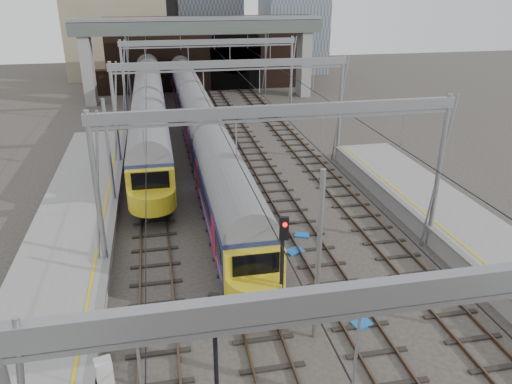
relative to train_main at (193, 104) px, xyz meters
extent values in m
plane|color=#38332D|center=(2.00, -33.29, -2.35)|extent=(160.00, 160.00, 0.00)
cube|color=gray|center=(-8.20, -30.79, -1.80)|extent=(4.20, 55.00, 1.10)
cube|color=slate|center=(-6.15, -30.79, -1.30)|extent=(0.35, 55.00, 0.12)
cube|color=gold|center=(-6.65, -30.79, -1.23)|extent=(0.12, 55.00, 0.01)
cube|color=#4C3828|center=(-4.72, -18.29, -2.26)|extent=(0.08, 80.00, 0.16)
cube|color=#4C3828|center=(-3.28, -18.29, -2.26)|extent=(0.08, 80.00, 0.16)
cube|color=black|center=(-4.00, -18.29, -2.33)|extent=(2.40, 80.00, 0.14)
cube|color=#4C3828|center=(-0.72, -18.29, -2.26)|extent=(0.08, 80.00, 0.16)
cube|color=#4C3828|center=(0.72, -18.29, -2.26)|extent=(0.08, 80.00, 0.16)
cube|color=black|center=(0.00, -18.29, -2.33)|extent=(2.40, 80.00, 0.14)
cube|color=#4C3828|center=(3.28, -18.29, -2.26)|extent=(0.08, 80.00, 0.16)
cube|color=#4C3828|center=(4.72, -18.29, -2.26)|extent=(0.08, 80.00, 0.16)
cube|color=black|center=(4.00, -18.29, -2.33)|extent=(2.40, 80.00, 0.14)
cube|color=#4C3828|center=(7.28, -18.29, -2.26)|extent=(0.08, 80.00, 0.16)
cube|color=#4C3828|center=(8.72, -18.29, -2.26)|extent=(0.08, 80.00, 0.16)
cube|color=black|center=(8.00, -18.29, -2.33)|extent=(2.40, 80.00, 0.14)
cube|color=gray|center=(2.00, -39.29, 5.25)|extent=(16.80, 0.28, 0.50)
cylinder|color=gray|center=(-6.20, -25.29, 1.65)|extent=(0.24, 0.24, 8.00)
cylinder|color=gray|center=(10.20, -25.29, 1.65)|extent=(0.24, 0.24, 8.00)
cube|color=gray|center=(2.00, -25.29, 5.25)|extent=(16.80, 0.28, 0.50)
cylinder|color=gray|center=(-6.20, -11.29, 1.65)|extent=(0.24, 0.24, 8.00)
cylinder|color=gray|center=(10.20, -11.29, 1.65)|extent=(0.24, 0.24, 8.00)
cube|color=gray|center=(2.00, -11.29, 5.25)|extent=(16.80, 0.28, 0.50)
cylinder|color=gray|center=(-6.20, 2.71, 1.65)|extent=(0.24, 0.24, 8.00)
cylinder|color=gray|center=(10.20, 2.71, 1.65)|extent=(0.24, 0.24, 8.00)
cube|color=gray|center=(2.00, 2.71, 5.25)|extent=(16.80, 0.28, 0.50)
cylinder|color=gray|center=(-6.20, 14.71, 1.65)|extent=(0.24, 0.24, 8.00)
cylinder|color=gray|center=(10.20, 14.71, 1.65)|extent=(0.24, 0.24, 8.00)
cube|color=gray|center=(2.00, 14.71, 5.25)|extent=(16.80, 0.28, 0.50)
cube|color=black|center=(-4.00, -18.29, 3.15)|extent=(0.03, 80.00, 0.03)
cube|color=black|center=(0.00, -18.29, 3.15)|extent=(0.03, 80.00, 0.03)
cube|color=black|center=(4.00, -18.29, 3.15)|extent=(0.03, 80.00, 0.03)
cube|color=black|center=(8.00, -18.29, 3.15)|extent=(0.03, 80.00, 0.03)
cube|color=black|center=(4.00, 18.71, 2.15)|extent=(26.00, 2.00, 9.00)
cube|color=black|center=(7.00, 17.69, 0.25)|extent=(6.50, 0.10, 5.20)
cylinder|color=black|center=(7.00, 17.69, 2.85)|extent=(6.50, 0.10, 6.50)
cube|color=black|center=(-8.00, 17.71, -0.85)|extent=(6.00, 1.50, 3.00)
cube|color=gray|center=(-10.50, 12.71, 1.75)|extent=(1.20, 2.50, 8.20)
cube|color=gray|center=(14.50, 12.71, 1.75)|extent=(1.20, 2.50, 8.20)
cube|color=#4E5851|center=(2.00, 12.71, 5.85)|extent=(28.00, 3.00, 1.40)
cube|color=gray|center=(2.00, 12.71, 6.75)|extent=(28.00, 3.00, 0.30)
cube|color=gray|center=(0.00, 46.71, 6.65)|extent=(18.00, 14.00, 18.00)
cube|color=black|center=(0.00, 0.08, -2.00)|extent=(1.98, 58.91, 0.70)
cube|color=#171448|center=(0.00, 0.08, -0.22)|extent=(2.52, 58.91, 2.25)
cylinder|color=slate|center=(0.00, 0.08, 0.91)|extent=(2.47, 58.41, 2.47)
cube|color=black|center=(0.00, 0.08, 0.14)|extent=(2.54, 57.71, 0.68)
cube|color=#DD4566|center=(0.00, 0.08, -0.85)|extent=(2.54, 57.91, 0.11)
cube|color=gold|center=(0.00, -29.52, -0.32)|extent=(2.47, 0.60, 2.05)
cube|color=black|center=(0.00, -29.69, 0.23)|extent=(1.89, 0.08, 0.90)
cube|color=black|center=(-4.00, 4.25, -2.00)|extent=(2.16, 47.97, 0.70)
cube|color=#171448|center=(-4.00, 4.25, -0.12)|extent=(2.75, 47.97, 2.46)
cylinder|color=slate|center=(-4.00, 4.25, 1.11)|extent=(2.70, 47.47, 2.70)
cube|color=black|center=(-4.00, 4.25, 0.28)|extent=(2.77, 46.77, 0.74)
cube|color=#DD4566|center=(-4.00, 4.25, -0.80)|extent=(2.77, 46.97, 0.12)
cube|color=gold|center=(-4.00, -19.88, -0.22)|extent=(2.70, 0.60, 2.26)
cube|color=black|center=(-4.00, -20.05, 0.37)|extent=(2.06, 0.08, 0.98)
cylinder|color=black|center=(-2.16, -33.99, -0.17)|extent=(0.14, 0.14, 4.34)
cube|color=black|center=(-2.16, -34.17, 1.73)|extent=(0.36, 0.29, 0.81)
sphere|color=red|center=(-2.16, -34.29, 1.91)|extent=(0.16, 0.16, 0.16)
cylinder|color=black|center=(0.88, -30.34, 0.05)|extent=(0.16, 0.16, 4.79)
cube|color=black|center=(0.88, -30.52, 2.15)|extent=(0.38, 0.26, 0.90)
sphere|color=red|center=(0.88, -30.64, 2.35)|extent=(0.18, 0.18, 0.18)
cube|color=silver|center=(-5.80, -32.35, -1.78)|extent=(0.66, 0.59, 1.13)
cube|color=blue|center=(4.13, -30.95, -2.30)|extent=(0.90, 0.73, 0.09)
cube|color=blue|center=(3.91, -23.06, -2.30)|extent=(0.93, 0.80, 0.09)
cube|color=blue|center=(3.04, -24.69, -2.29)|extent=(1.06, 0.90, 0.11)
camera|label=1|loc=(-3.37, -46.31, 10.46)|focal=35.00mm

